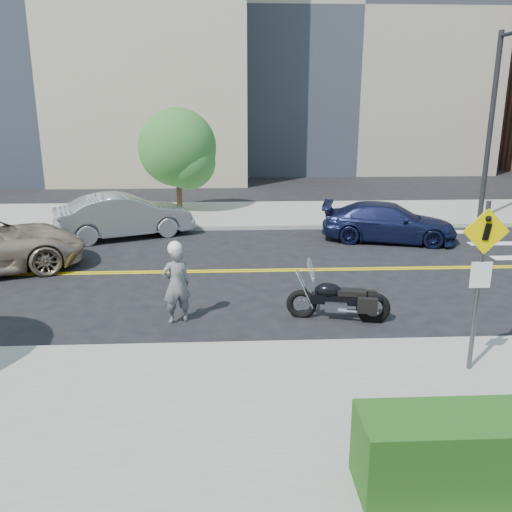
{
  "coord_description": "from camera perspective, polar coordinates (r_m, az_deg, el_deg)",
  "views": [
    {
      "loc": [
        0.01,
        -14.76,
        4.74
      ],
      "look_at": [
        0.6,
        -2.61,
        1.2
      ],
      "focal_mm": 38.0,
      "sensor_mm": 36.0,
      "label": 1
    }
  ],
  "objects": [
    {
      "name": "parked_car_blue",
      "position": [
        19.19,
        13.77,
        3.48
      ],
      "size": [
        4.83,
        2.88,
        1.31
      ],
      "primitive_type": "imported",
      "rotation": [
        0.0,
        0.0,
        1.32
      ],
      "color": "#171E47",
      "rests_on": "ground"
    },
    {
      "name": "sidewalk_near",
      "position": [
        8.63,
        -2.51,
        -16.52
      ],
      "size": [
        60.0,
        5.0,
        0.15
      ],
      "primitive_type": "cube",
      "color": "#9E9B91",
      "rests_on": "ground_plane"
    },
    {
      "name": "motorcycle",
      "position": [
        12.09,
        8.71,
        -3.65
      ],
      "size": [
        2.29,
        1.11,
        1.34
      ],
      "primitive_type": null,
      "rotation": [
        0.0,
        0.0,
        -0.21
      ],
      "color": "black",
      "rests_on": "ground"
    },
    {
      "name": "traffic_light",
      "position": [
        22.21,
        24.79,
        14.63
      ],
      "size": [
        0.28,
        4.5,
        7.0
      ],
      "color": "black",
      "rests_on": "sidewalk_far"
    },
    {
      "name": "ground_plane",
      "position": [
        15.5,
        -2.7,
        -1.59
      ],
      "size": [
        120.0,
        120.0,
        0.0
      ],
      "primitive_type": "plane",
      "color": "black",
      "rests_on": "ground"
    },
    {
      "name": "pedestrian_sign",
      "position": [
        9.83,
        22.58,
        -1.48
      ],
      "size": [
        0.78,
        0.08,
        3.0
      ],
      "color": "#4C4C51",
      "rests_on": "sidewalk_near"
    },
    {
      "name": "building_mid",
      "position": [
        41.87,
        8.95,
        23.27
      ],
      "size": [
        18.0,
        14.0,
        20.0
      ],
      "primitive_type": "cube",
      "color": "#A39984",
      "rests_on": "ground_plane"
    },
    {
      "name": "tree_far_a",
      "position": [
        23.08,
        -8.29,
        11.23
      ],
      "size": [
        3.23,
        3.23,
        4.41
      ],
      "rotation": [
        0.0,
        0.0,
        -0.43
      ],
      "color": "#382619",
      "rests_on": "ground"
    },
    {
      "name": "sidewalk_far",
      "position": [
        22.74,
        -2.78,
        4.38
      ],
      "size": [
        60.0,
        5.0,
        0.15
      ],
      "primitive_type": "cube",
      "color": "#9E9B91",
      "rests_on": "ground_plane"
    },
    {
      "name": "parked_car_silver",
      "position": [
        19.69,
        -13.7,
        4.15
      ],
      "size": [
        4.96,
        3.31,
        1.55
      ],
      "primitive_type": "imported",
      "rotation": [
        0.0,
        0.0,
        1.97
      ],
      "color": "#939699",
      "rests_on": "ground"
    },
    {
      "name": "motorcyclist",
      "position": [
        11.86,
        -8.39,
        -2.75
      ],
      "size": [
        0.74,
        0.62,
        1.84
      ],
      "rotation": [
        0.0,
        0.0,
        3.52
      ],
      "color": "#99989D",
      "rests_on": "ground"
    }
  ]
}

